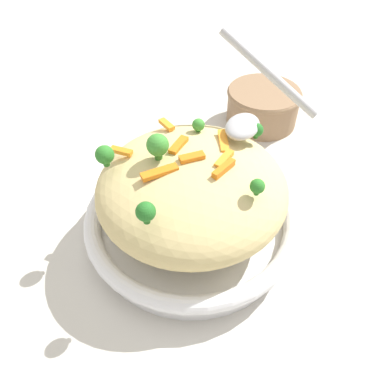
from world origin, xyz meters
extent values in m
plane|color=beige|center=(0.00, 0.00, 0.00)|extent=(2.40, 2.40, 0.00)
cylinder|color=silver|center=(0.00, 0.00, 0.01)|extent=(0.26, 0.26, 0.03)
torus|color=silver|center=(0.00, 0.00, 0.04)|extent=(0.28, 0.28, 0.02)
torus|color=black|center=(0.00, 0.00, 0.04)|extent=(0.27, 0.27, 0.00)
ellipsoid|color=#D1BA7A|center=(0.00, 0.00, 0.09)|extent=(0.24, 0.23, 0.09)
cube|color=orange|center=(-0.04, 0.02, 0.13)|extent=(0.04, 0.03, 0.01)
cube|color=orange|center=(0.05, -0.02, 0.13)|extent=(0.04, 0.03, 0.01)
cube|color=orange|center=(0.00, 0.00, 0.13)|extent=(0.03, 0.03, 0.01)
cube|color=orange|center=(0.02, -0.03, 0.13)|extent=(0.03, 0.01, 0.01)
cube|color=orange|center=(0.05, 0.06, 0.13)|extent=(0.02, 0.03, 0.01)
cube|color=orange|center=(-0.02, 0.08, 0.13)|extent=(0.01, 0.03, 0.01)
cube|color=orange|center=(0.01, 0.03, 0.13)|extent=(0.03, 0.01, 0.01)
cube|color=orange|center=(0.00, -0.04, 0.13)|extent=(0.04, 0.02, 0.01)
cylinder|color=#205B1C|center=(-0.10, 0.00, 0.13)|extent=(0.01, 0.01, 0.01)
sphere|color=#236B23|center=(-0.10, 0.00, 0.14)|extent=(0.02, 0.02, 0.02)
cylinder|color=#377928|center=(0.06, 0.02, 0.13)|extent=(0.01, 0.01, 0.00)
sphere|color=#3D8E33|center=(0.06, 0.02, 0.13)|extent=(0.02, 0.02, 0.02)
cylinder|color=#205B1C|center=(0.08, -0.05, 0.13)|extent=(0.01, 0.01, 0.01)
sphere|color=#236B23|center=(0.08, -0.05, 0.14)|extent=(0.02, 0.02, 0.02)
cylinder|color=#296820|center=(-0.01, -0.08, 0.13)|extent=(0.01, 0.01, 0.01)
sphere|color=#2D7A28|center=(-0.01, -0.08, 0.14)|extent=(0.02, 0.02, 0.02)
cylinder|color=#377928|center=(-0.01, 0.04, 0.13)|extent=(0.01, 0.01, 0.01)
sphere|color=#3D8E33|center=(-0.01, 0.04, 0.15)|extent=(0.03, 0.03, 0.03)
cylinder|color=#296820|center=(-0.05, 0.09, 0.13)|extent=(0.01, 0.01, 0.01)
sphere|color=#2D7A28|center=(-0.05, 0.09, 0.14)|extent=(0.02, 0.02, 0.02)
ellipsoid|color=#B7B7BC|center=(0.08, -0.03, 0.14)|extent=(0.06, 0.04, 0.02)
cylinder|color=#B7B7BC|center=(0.15, -0.04, 0.18)|extent=(0.02, 0.15, 0.09)
cylinder|color=#8C6B4C|center=(0.30, 0.01, 0.03)|extent=(0.13, 0.13, 0.07)
torus|color=#8C6B4C|center=(0.30, 0.01, 0.06)|extent=(0.13, 0.13, 0.01)
camera|label=1|loc=(-0.30, -0.15, 0.41)|focal=35.29mm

